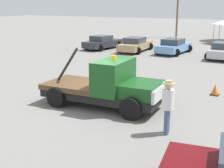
{
  "coord_description": "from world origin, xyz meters",
  "views": [
    {
      "loc": [
        6.76,
        -11.21,
        4.38
      ],
      "look_at": [
        0.5,
        0.0,
        1.05
      ],
      "focal_mm": 50.0,
      "sensor_mm": 36.0,
      "label": 1
    }
  ],
  "objects_px": {
    "person_near_truck": "(168,103)",
    "parked_car_charcoal": "(102,42)",
    "parked_car_skyblue": "(174,46)",
    "parked_car_silver": "(224,51)",
    "tow_truck": "(109,87)",
    "traffic_cone": "(215,90)",
    "parked_car_tan": "(135,45)"
  },
  "relations": [
    {
      "from": "person_near_truck",
      "to": "traffic_cone",
      "type": "distance_m",
      "value": 5.72
    },
    {
      "from": "tow_truck",
      "to": "parked_car_silver",
      "type": "relative_size",
      "value": 1.22
    },
    {
      "from": "tow_truck",
      "to": "person_near_truck",
      "type": "bearing_deg",
      "value": -28.61
    },
    {
      "from": "parked_car_tan",
      "to": "parked_car_skyblue",
      "type": "height_order",
      "value": "same"
    },
    {
      "from": "parked_car_silver",
      "to": "parked_car_charcoal",
      "type": "bearing_deg",
      "value": 89.61
    },
    {
      "from": "parked_car_charcoal",
      "to": "parked_car_tan",
      "type": "height_order",
      "value": "same"
    },
    {
      "from": "traffic_cone",
      "to": "tow_truck",
      "type": "bearing_deg",
      "value": -131.92
    },
    {
      "from": "parked_car_charcoal",
      "to": "tow_truck",
      "type": "bearing_deg",
      "value": -141.83
    },
    {
      "from": "tow_truck",
      "to": "parked_car_skyblue",
      "type": "height_order",
      "value": "tow_truck"
    },
    {
      "from": "parked_car_silver",
      "to": "person_near_truck",
      "type": "bearing_deg",
      "value": -177.13
    },
    {
      "from": "tow_truck",
      "to": "person_near_truck",
      "type": "relative_size",
      "value": 2.85
    },
    {
      "from": "parked_car_tan",
      "to": "traffic_cone",
      "type": "height_order",
      "value": "parked_car_tan"
    },
    {
      "from": "tow_truck",
      "to": "parked_car_silver",
      "type": "bearing_deg",
      "value": 79.02
    },
    {
      "from": "parked_car_charcoal",
      "to": "traffic_cone",
      "type": "height_order",
      "value": "parked_car_charcoal"
    },
    {
      "from": "person_near_truck",
      "to": "traffic_cone",
      "type": "bearing_deg",
      "value": 76.66
    },
    {
      "from": "person_near_truck",
      "to": "parked_car_tan",
      "type": "height_order",
      "value": "person_near_truck"
    },
    {
      "from": "person_near_truck",
      "to": "parked_car_charcoal",
      "type": "xyz_separation_m",
      "value": [
        -12.58,
        16.7,
        -0.47
      ]
    },
    {
      "from": "tow_truck",
      "to": "parked_car_charcoal",
      "type": "distance_m",
      "value": 17.84
    },
    {
      "from": "person_near_truck",
      "to": "parked_car_silver",
      "type": "relative_size",
      "value": 0.43
    },
    {
      "from": "parked_car_skyblue",
      "to": "person_near_truck",
      "type": "bearing_deg",
      "value": -158.22
    },
    {
      "from": "tow_truck",
      "to": "person_near_truck",
      "type": "height_order",
      "value": "tow_truck"
    },
    {
      "from": "person_near_truck",
      "to": "tow_truck",
      "type": "bearing_deg",
      "value": 145.95
    },
    {
      "from": "tow_truck",
      "to": "traffic_cone",
      "type": "height_order",
      "value": "tow_truck"
    },
    {
      "from": "tow_truck",
      "to": "parked_car_charcoal",
      "type": "relative_size",
      "value": 1.18
    },
    {
      "from": "parked_car_tan",
      "to": "parked_car_silver",
      "type": "relative_size",
      "value": 1.09
    },
    {
      "from": "person_near_truck",
      "to": "parked_car_charcoal",
      "type": "relative_size",
      "value": 0.42
    },
    {
      "from": "person_near_truck",
      "to": "parked_car_tan",
      "type": "distance_m",
      "value": 18.99
    },
    {
      "from": "person_near_truck",
      "to": "parked_car_skyblue",
      "type": "xyz_separation_m",
      "value": [
        -5.51,
        17.31,
        -0.47
      ]
    },
    {
      "from": "tow_truck",
      "to": "traffic_cone",
      "type": "relative_size",
      "value": 9.84
    },
    {
      "from": "parked_car_charcoal",
      "to": "traffic_cone",
      "type": "relative_size",
      "value": 8.31
    },
    {
      "from": "parked_car_charcoal",
      "to": "parked_car_tan",
      "type": "relative_size",
      "value": 0.94
    },
    {
      "from": "parked_car_skyblue",
      "to": "parked_car_silver",
      "type": "height_order",
      "value": "same"
    }
  ]
}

